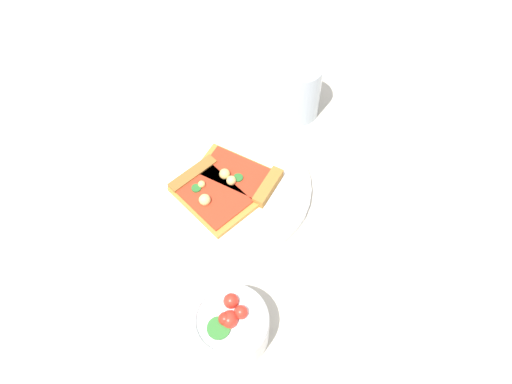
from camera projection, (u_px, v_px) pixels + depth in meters
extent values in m
plane|color=beige|center=(237.00, 191.00, 0.95)|extent=(2.40, 2.40, 0.00)
cylinder|color=white|center=(231.00, 188.00, 0.95)|extent=(0.27, 0.27, 0.01)
cube|color=gold|center=(237.00, 175.00, 0.95)|extent=(0.11, 0.15, 0.01)
cube|color=#B77A33|center=(268.00, 187.00, 0.93)|extent=(0.08, 0.04, 0.02)
cube|color=red|center=(237.00, 173.00, 0.95)|extent=(0.09, 0.13, 0.00)
sphere|color=#F2D87F|center=(232.00, 179.00, 0.93)|extent=(0.02, 0.02, 0.02)
sphere|color=#EAD172|center=(225.00, 174.00, 0.94)|extent=(0.02, 0.02, 0.02)
cylinder|color=#2D722D|center=(240.00, 178.00, 0.94)|extent=(0.02, 0.02, 0.00)
cube|color=gold|center=(213.00, 197.00, 0.93)|extent=(0.14, 0.16, 0.01)
cube|color=#A36B2D|center=(192.00, 177.00, 0.95)|extent=(0.09, 0.07, 0.01)
cube|color=red|center=(213.00, 195.00, 0.92)|extent=(0.13, 0.14, 0.00)
sphere|color=#F2D87F|center=(205.00, 200.00, 0.91)|extent=(0.02, 0.02, 0.02)
sphere|color=#EAD172|center=(202.00, 184.00, 0.93)|extent=(0.01, 0.01, 0.01)
cylinder|color=#2D722D|center=(196.00, 188.00, 0.93)|extent=(0.02, 0.02, 0.00)
cylinder|color=white|center=(231.00, 327.00, 0.79)|extent=(0.11, 0.11, 0.06)
torus|color=white|center=(230.00, 319.00, 0.77)|extent=(0.11, 0.11, 0.01)
sphere|color=red|center=(229.00, 319.00, 0.76)|extent=(0.02, 0.02, 0.02)
sphere|color=red|center=(225.00, 319.00, 0.76)|extent=(0.02, 0.02, 0.02)
sphere|color=red|center=(241.00, 312.00, 0.77)|extent=(0.02, 0.02, 0.02)
sphere|color=red|center=(231.00, 301.00, 0.78)|extent=(0.02, 0.02, 0.02)
sphere|color=red|center=(229.00, 320.00, 0.76)|extent=(0.02, 0.02, 0.02)
cylinder|color=#388433|center=(219.00, 328.00, 0.76)|extent=(0.04, 0.04, 0.01)
cylinder|color=silver|center=(299.00, 90.00, 1.01)|extent=(0.08, 0.08, 0.11)
cylinder|color=black|center=(299.00, 95.00, 1.02)|extent=(0.07, 0.07, 0.08)
cube|color=white|center=(308.00, 84.00, 0.99)|extent=(0.02, 0.02, 0.02)
cube|color=white|center=(301.00, 89.00, 0.99)|extent=(0.03, 0.03, 0.02)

